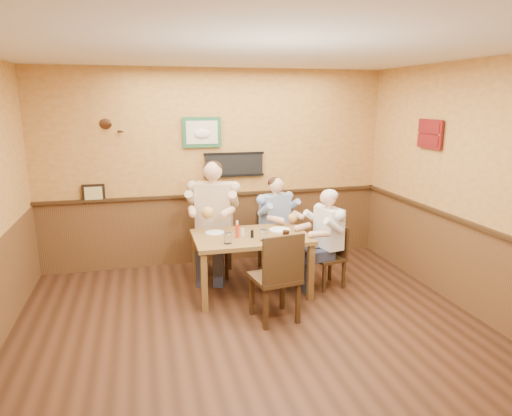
{
  "coord_description": "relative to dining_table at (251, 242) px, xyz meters",
  "views": [
    {
      "loc": [
        -1.05,
        -3.97,
        2.36
      ],
      "look_at": [
        0.26,
        1.18,
        1.1
      ],
      "focal_mm": 32.0,
      "sensor_mm": 36.0,
      "label": 1
    }
  ],
  "objects": [
    {
      "name": "plate_far_left",
      "position": [
        -0.42,
        0.19,
        0.1
      ],
      "size": [
        0.3,
        0.3,
        0.02
      ],
      "primitive_type": "cylinder",
      "rotation": [
        0.0,
        0.0,
        0.32
      ],
      "color": "silver",
      "rests_on": "dining_table"
    },
    {
      "name": "chair_back_left",
      "position": [
        -0.34,
        0.73,
        -0.16
      ],
      "size": [
        0.58,
        0.58,
        0.99
      ],
      "primitive_type": null,
      "rotation": [
        0.0,
        0.0,
        -0.31
      ],
      "color": "#3B2612",
      "rests_on": "ground"
    },
    {
      "name": "salt_shaker",
      "position": [
        -0.11,
        -0.01,
        0.14
      ],
      "size": [
        0.04,
        0.04,
        0.09
      ],
      "primitive_type": "cylinder",
      "rotation": [
        0.0,
        0.0,
        -0.14
      ],
      "color": "white",
      "rests_on": "dining_table"
    },
    {
      "name": "chair_right_end",
      "position": [
        1.0,
        -0.05,
        -0.26
      ],
      "size": [
        0.44,
        0.44,
        0.8
      ],
      "primitive_type": null,
      "rotation": [
        0.0,
        0.0,
        -1.36
      ],
      "color": "#3B2612",
      "rests_on": "ground"
    },
    {
      "name": "room",
      "position": [
        -0.07,
        -1.06,
        1.03
      ],
      "size": [
        5.02,
        5.03,
        2.81
      ],
      "color": "black",
      "rests_on": "ground"
    },
    {
      "name": "water_glass_mid",
      "position": [
        0.09,
        -0.26,
        0.16
      ],
      "size": [
        0.11,
        0.11,
        0.13
      ],
      "primitive_type": "cylinder",
      "rotation": [
        0.0,
        0.0,
        -0.35
      ],
      "color": "white",
      "rests_on": "dining_table"
    },
    {
      "name": "water_glass_left",
      "position": [
        -0.34,
        -0.26,
        0.16
      ],
      "size": [
        0.09,
        0.09,
        0.13
      ],
      "primitive_type": "cylinder",
      "rotation": [
        0.0,
        0.0,
        -0.01
      ],
      "color": "white",
      "rests_on": "dining_table"
    },
    {
      "name": "chair_near_side",
      "position": [
        0.08,
        -0.76,
        -0.15
      ],
      "size": [
        0.54,
        0.54,
        1.02
      ],
      "primitive_type": null,
      "rotation": [
        0.0,
        0.0,
        3.29
      ],
      "color": "#3B2612",
      "rests_on": "ground"
    },
    {
      "name": "dining_table",
      "position": [
        0.0,
        0.0,
        0.0
      ],
      "size": [
        1.4,
        0.9,
        0.75
      ],
      "color": "brown",
      "rests_on": "ground"
    },
    {
      "name": "diner_blue_polo",
      "position": [
        0.53,
        0.74,
        -0.06
      ],
      "size": [
        0.7,
        0.7,
        1.19
      ],
      "primitive_type": null,
      "rotation": [
        0.0,
        0.0,
        0.34
      ],
      "color": "#8098C0",
      "rests_on": "ground"
    },
    {
      "name": "cola_tumbler",
      "position": [
        0.36,
        -0.26,
        0.14
      ],
      "size": [
        0.1,
        0.1,
        0.1
      ],
      "primitive_type": "cylinder",
      "rotation": [
        0.0,
        0.0,
        -0.38
      ],
      "color": "black",
      "rests_on": "dining_table"
    },
    {
      "name": "hot_sauce_bottle",
      "position": [
        -0.19,
        -0.06,
        0.19
      ],
      "size": [
        0.05,
        0.05,
        0.19
      ],
      "primitive_type": "cylinder",
      "rotation": [
        0.0,
        0.0,
        0.15
      ],
      "color": "red",
      "rests_on": "dining_table"
    },
    {
      "name": "diner_white_elder",
      "position": [
        1.0,
        -0.05,
        -0.08
      ],
      "size": [
        0.63,
        0.63,
        1.15
      ],
      "primitive_type": null,
      "rotation": [
        0.0,
        0.0,
        -1.36
      ],
      "color": "silver",
      "rests_on": "ground"
    },
    {
      "name": "chair_back_right",
      "position": [
        0.53,
        0.74,
        -0.24
      ],
      "size": [
        0.49,
        0.49,
        0.83
      ],
      "primitive_type": null,
      "rotation": [
        0.0,
        0.0,
        0.34
      ],
      "color": "#3B2612",
      "rests_on": "ground"
    },
    {
      "name": "plate_far_right",
      "position": [
        0.4,
        0.11,
        0.1
      ],
      "size": [
        0.29,
        0.29,
        0.02
      ],
      "primitive_type": "cylinder",
      "rotation": [
        0.0,
        0.0,
        -0.1
      ],
      "color": "white",
      "rests_on": "dining_table"
    },
    {
      "name": "pepper_shaker",
      "position": [
        -0.01,
        -0.1,
        0.14
      ],
      "size": [
        0.04,
        0.04,
        0.09
      ],
      "primitive_type": "cylinder",
      "rotation": [
        0.0,
        0.0,
        0.13
      ],
      "color": "black",
      "rests_on": "dining_table"
    },
    {
      "name": "diner_tan_shirt",
      "position": [
        -0.34,
        0.73,
        0.05
      ],
      "size": [
        0.82,
        0.82,
        1.42
      ],
      "primitive_type": null,
      "rotation": [
        0.0,
        0.0,
        -0.31
      ],
      "color": "beige",
      "rests_on": "ground"
    }
  ]
}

